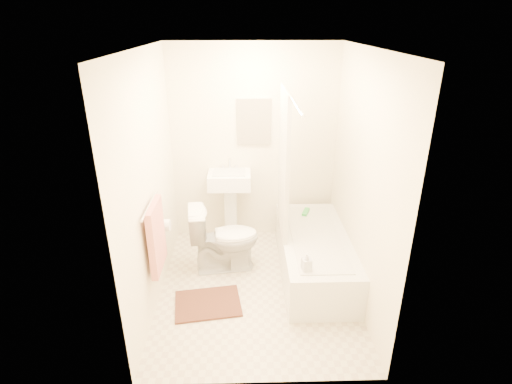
{
  "coord_description": "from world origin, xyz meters",
  "views": [
    {
      "loc": [
        -0.1,
        -3.47,
        2.62
      ],
      "look_at": [
        0.0,
        0.25,
        1.0
      ],
      "focal_mm": 28.0,
      "sensor_mm": 36.0,
      "label": 1
    }
  ],
  "objects_px": {
    "bath_mat": "(208,303)",
    "bathtub": "(314,254)",
    "soap_bottle": "(307,262)",
    "toilet": "(224,238)",
    "sink": "(230,203)"
  },
  "relations": [
    {
      "from": "bath_mat",
      "to": "bathtub",
      "type": "bearing_deg",
      "value": 24.78
    },
    {
      "from": "bath_mat",
      "to": "soap_bottle",
      "type": "distance_m",
      "value": 1.1
    },
    {
      "from": "toilet",
      "to": "soap_bottle",
      "type": "xyz_separation_m",
      "value": [
        0.8,
        -0.76,
        0.18
      ]
    },
    {
      "from": "soap_bottle",
      "to": "bath_mat",
      "type": "bearing_deg",
      "value": 173.58
    },
    {
      "from": "toilet",
      "to": "sink",
      "type": "distance_m",
      "value": 0.67
    },
    {
      "from": "bathtub",
      "to": "soap_bottle",
      "type": "bearing_deg",
      "value": -106.75
    },
    {
      "from": "toilet",
      "to": "soap_bottle",
      "type": "height_order",
      "value": "toilet"
    },
    {
      "from": "toilet",
      "to": "soap_bottle",
      "type": "relative_size",
      "value": 4.17
    },
    {
      "from": "sink",
      "to": "bath_mat",
      "type": "relative_size",
      "value": 1.55
    },
    {
      "from": "toilet",
      "to": "soap_bottle",
      "type": "distance_m",
      "value": 1.12
    },
    {
      "from": "bath_mat",
      "to": "toilet",
      "type": "bearing_deg",
      "value": 77.48
    },
    {
      "from": "sink",
      "to": "bathtub",
      "type": "height_order",
      "value": "sink"
    },
    {
      "from": "sink",
      "to": "bathtub",
      "type": "relative_size",
      "value": 0.61
    },
    {
      "from": "bath_mat",
      "to": "soap_bottle",
      "type": "xyz_separation_m",
      "value": [
        0.95,
        -0.11,
        0.54
      ]
    },
    {
      "from": "toilet",
      "to": "sink",
      "type": "relative_size",
      "value": 0.77
    }
  ]
}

